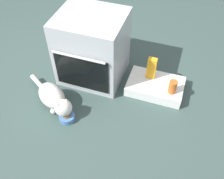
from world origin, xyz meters
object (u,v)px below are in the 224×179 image
Objects in this scene: sauce_jar at (173,87)px; juice_carton at (152,68)px; food_bowl at (67,117)px; pantry_cabinet at (155,86)px; cat at (54,98)px; oven at (92,48)px.

sauce_jar is 0.29m from juice_carton.
food_bowl is 0.62× the size of juice_carton.
cat is (-0.88, -0.53, 0.07)m from pantry_cabinet.
cat is (-0.19, -0.56, -0.24)m from oven.
pantry_cabinet is at bearing -2.08° from oven.
oven is at bearing 102.88° from cat.
food_bowl is at bearing -147.27° from sauce_jar.
oven is 0.76m from pantry_cabinet.
sauce_jar is at bearing 32.73° from food_bowl.
cat is at bearing -148.95° from pantry_cabinet.
juice_carton reaches higher than food_bowl.
pantry_cabinet is 3.81× the size of food_bowl.
oven is at bearing -176.13° from juice_carton.
cat is 1.15m from sauce_jar.
sauce_jar reaches higher than food_bowl.
food_bowl is at bearing -137.79° from pantry_cabinet.
juice_carton reaches higher than pantry_cabinet.
juice_carton is at bearing 137.77° from pantry_cabinet.
food_bowl is (-0.01, -0.67, -0.33)m from oven.
oven is at bearing 173.38° from sauce_jar.
cat is at bearing 148.59° from food_bowl.
pantry_cabinet is 1.03m from cat.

